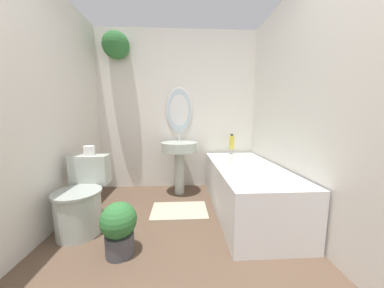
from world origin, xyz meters
TOP-DOWN VIEW (x-y plane):
  - wall_back at (-0.11, 2.51)m, footprint 2.51×0.37m
  - wall_left at (-1.22, 1.25)m, footprint 0.06×2.62m
  - wall_right at (1.22, 1.25)m, footprint 0.06×2.62m
  - toilet at (-0.92, 1.32)m, footprint 0.43×0.59m
  - pedestal_sink at (0.02, 2.20)m, footprint 0.51×0.51m
  - bathtub at (0.81, 1.63)m, footprint 0.73×1.64m
  - shampoo_bottle at (0.82, 2.34)m, footprint 0.07×0.07m
  - potted_plant at (-0.45, 0.93)m, footprint 0.28×0.28m
  - bath_mat at (0.02, 1.62)m, footprint 0.65×0.44m
  - toilet_paper_roll at (-0.92, 1.54)m, footprint 0.11×0.11m

SIDE VIEW (x-z plane):
  - bath_mat at x=0.02m, z-range 0.00..0.02m
  - potted_plant at x=-0.45m, z-range 0.02..0.45m
  - bathtub at x=0.81m, z-range -0.03..0.60m
  - toilet at x=-0.92m, z-range -0.06..0.64m
  - pedestal_sink at x=0.02m, z-range 0.16..1.01m
  - shampoo_bottle at x=0.82m, z-range 0.62..0.84m
  - toilet_paper_roll at x=-0.92m, z-range 0.70..0.80m
  - wall_left at x=-1.22m, z-range 0.00..2.40m
  - wall_right at x=1.22m, z-range 0.00..2.40m
  - wall_back at x=-0.11m, z-range 0.12..2.52m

